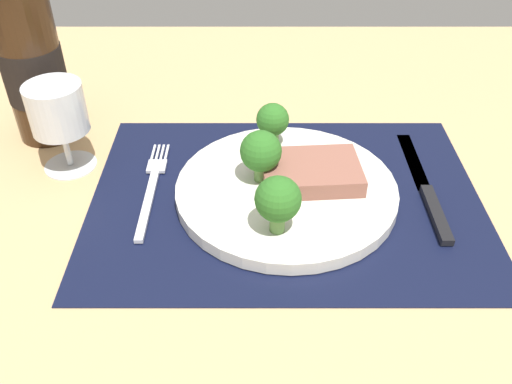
% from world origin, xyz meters
% --- Properties ---
extents(ground_plane, '(1.40, 1.10, 0.03)m').
position_xyz_m(ground_plane, '(0.00, 0.00, -0.01)').
color(ground_plane, tan).
extents(placemat, '(0.47, 0.35, 0.00)m').
position_xyz_m(placemat, '(0.00, 0.00, 0.00)').
color(placemat, black).
rests_on(placemat, ground_plane).
extents(plate, '(0.27, 0.27, 0.02)m').
position_xyz_m(plate, '(0.00, 0.00, 0.01)').
color(plate, silver).
rests_on(plate, placemat).
extents(steak, '(0.12, 0.09, 0.02)m').
position_xyz_m(steak, '(0.03, 0.01, 0.03)').
color(steak, '#8C5647').
rests_on(steak, plate).
extents(broccoli_center, '(0.04, 0.04, 0.06)m').
position_xyz_m(broccoli_center, '(-0.02, 0.09, 0.05)').
color(broccoli_center, '#6B994C').
rests_on(broccoli_center, plate).
extents(broccoli_back_left, '(0.05, 0.05, 0.07)m').
position_xyz_m(broccoli_back_left, '(-0.03, 0.01, 0.06)').
color(broccoli_back_left, '#5B8942').
rests_on(broccoli_back_left, plate).
extents(broccoli_near_fork, '(0.05, 0.05, 0.07)m').
position_xyz_m(broccoli_near_fork, '(-0.01, -0.08, 0.06)').
color(broccoli_near_fork, '#5B8942').
rests_on(broccoli_near_fork, plate).
extents(fork, '(0.02, 0.19, 0.01)m').
position_xyz_m(fork, '(-0.17, 0.01, 0.01)').
color(fork, silver).
rests_on(fork, placemat).
extents(knife, '(0.02, 0.23, 0.01)m').
position_xyz_m(knife, '(0.17, 0.01, 0.01)').
color(knife, black).
rests_on(knife, placemat).
extents(wine_bottle, '(0.08, 0.08, 0.29)m').
position_xyz_m(wine_bottle, '(-0.33, 0.15, 0.11)').
color(wine_bottle, '#331E0F').
rests_on(wine_bottle, ground_plane).
extents(wine_glass, '(0.07, 0.07, 0.12)m').
position_xyz_m(wine_glass, '(-0.28, 0.07, 0.08)').
color(wine_glass, silver).
rests_on(wine_glass, ground_plane).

